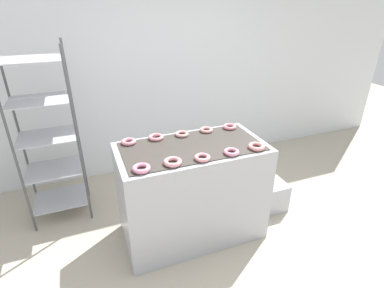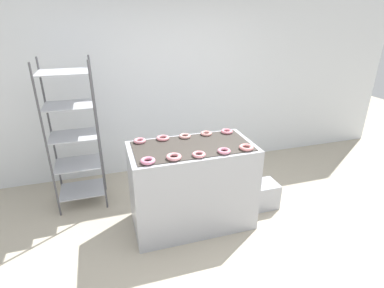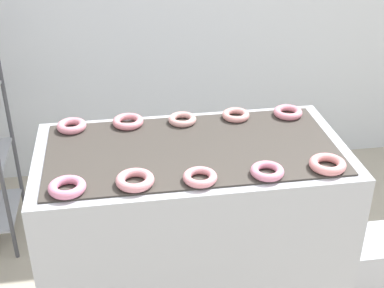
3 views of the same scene
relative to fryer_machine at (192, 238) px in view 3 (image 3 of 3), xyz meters
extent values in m
cube|color=#A8AAB2|center=(0.00, 0.00, 0.00)|extent=(1.35, 0.71, 0.98)
cube|color=#38332D|center=(0.00, 0.00, 0.49)|extent=(1.24, 0.62, 0.01)
cube|color=#262628|center=(0.37, -0.31, 0.19)|extent=(0.12, 0.07, 0.10)
cylinder|color=#4C4C51|center=(-0.95, 1.04, 0.43)|extent=(0.02, 0.02, 1.84)
cube|color=#A8AAB2|center=(0.97, 0.05, -0.33)|extent=(0.32, 0.29, 0.33)
torus|color=pink|center=(-0.51, -0.25, 0.51)|extent=(0.14, 0.14, 0.04)
torus|color=pink|center=(-0.26, -0.24, 0.51)|extent=(0.15, 0.15, 0.04)
torus|color=pink|center=(-0.01, -0.26, 0.51)|extent=(0.13, 0.13, 0.03)
torus|color=pink|center=(0.26, -0.26, 0.51)|extent=(0.13, 0.13, 0.03)
torus|color=pink|center=(0.51, -0.25, 0.51)|extent=(0.15, 0.15, 0.04)
torus|color=pink|center=(-0.52, 0.26, 0.51)|extent=(0.13, 0.13, 0.04)
torus|color=pink|center=(-0.26, 0.26, 0.51)|extent=(0.14, 0.14, 0.03)
torus|color=#D19690|center=(-0.01, 0.25, 0.51)|extent=(0.13, 0.13, 0.03)
torus|color=#DD938F|center=(0.25, 0.26, 0.51)|extent=(0.13, 0.13, 0.03)
torus|color=pink|center=(0.51, 0.24, 0.51)|extent=(0.14, 0.14, 0.03)
camera|label=1|loc=(-0.87, -2.24, 1.68)|focal=28.00mm
camera|label=2|loc=(-0.86, -2.78, 1.77)|focal=28.00mm
camera|label=3|loc=(-0.31, -1.97, 1.63)|focal=50.00mm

